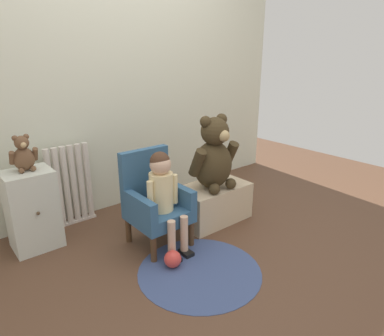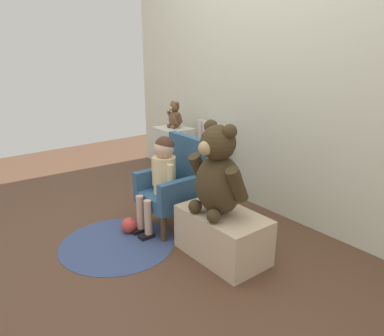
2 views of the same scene
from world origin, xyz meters
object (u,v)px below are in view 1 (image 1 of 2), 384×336
object	(u,v)px
floor_rug	(200,271)
radiator	(70,186)
large_teddy_bear	(214,157)
small_teddy_bear	(23,155)
small_dresser	(32,210)
child_figure	(163,187)
low_bench	(213,203)
child_armchair	(155,201)
toy_ball	(173,259)

from	to	relation	value
floor_rug	radiator	bearing A→B (deg)	107.16
large_teddy_bear	small_teddy_bear	xyz separation A→B (m)	(-1.26, 0.57, 0.12)
small_dresser	large_teddy_bear	xyz separation A→B (m)	(1.27, -0.55, 0.28)
child_figure	large_teddy_bear	size ratio (longest dim) A/B	1.21
low_bench	child_armchair	bearing A→B (deg)	178.10
small_teddy_bear	large_teddy_bear	bearing A→B (deg)	-24.35
small_teddy_bear	toy_ball	size ratio (longest dim) A/B	2.18
small_dresser	toy_ball	xyz separation A→B (m)	(0.62, -0.86, -0.24)
toy_ball	child_armchair	bearing A→B (deg)	73.73
toy_ball	radiator	bearing A→B (deg)	104.34
floor_rug	toy_ball	xyz separation A→B (m)	(-0.10, 0.16, 0.06)
radiator	small_dresser	distance (m)	0.40
radiator	large_teddy_bear	size ratio (longest dim) A/B	1.12
radiator	small_teddy_bear	bearing A→B (deg)	-154.53
radiator	low_bench	xyz separation A→B (m)	(0.94, -0.71, -0.18)
toy_ball	small_teddy_bear	bearing A→B (deg)	124.98
child_armchair	low_bench	distance (m)	0.60
large_teddy_bear	floor_rug	xyz separation A→B (m)	(-0.54, -0.46, -0.58)
small_dresser	large_teddy_bear	distance (m)	1.41
child_armchair	low_bench	bearing A→B (deg)	-1.90
child_figure	radiator	bearing A→B (deg)	114.72
radiator	floor_rug	world-z (taller)	radiator
child_figure	small_teddy_bear	xyz separation A→B (m)	(-0.72, 0.64, 0.23)
floor_rug	toy_ball	bearing A→B (deg)	123.52
child_armchair	floor_rug	world-z (taller)	child_armchair
floor_rug	child_figure	bearing A→B (deg)	90.11
low_bench	large_teddy_bear	distance (m)	0.42
large_teddy_bear	radiator	bearing A→B (deg)	141.15
small_teddy_bear	toy_ball	world-z (taller)	small_teddy_bear
radiator	low_bench	bearing A→B (deg)	-36.96
child_armchair	child_figure	xyz separation A→B (m)	(-0.00, -0.11, 0.14)
child_armchair	large_teddy_bear	distance (m)	0.60
small_teddy_bear	toy_ball	distance (m)	1.25
floor_rug	small_dresser	bearing A→B (deg)	125.49
child_figure	toy_ball	xyz separation A→B (m)	(-0.10, -0.24, -0.42)
child_figure	low_bench	size ratio (longest dim) A/B	1.20
toy_ball	large_teddy_bear	bearing A→B (deg)	25.33
small_dresser	floor_rug	xyz separation A→B (m)	(0.72, -1.02, -0.29)
child_figure	child_armchair	bearing A→B (deg)	90.00
floor_rug	child_armchair	bearing A→B (deg)	90.09
child_armchair	small_teddy_bear	world-z (taller)	small_teddy_bear
low_bench	toy_ball	bearing A→B (deg)	-153.69
toy_ball	low_bench	bearing A→B (deg)	26.31
large_teddy_bear	toy_ball	xyz separation A→B (m)	(-0.65, -0.31, -0.52)
small_dresser	child_figure	world-z (taller)	child_figure
child_armchair	small_dresser	bearing A→B (deg)	145.07
small_dresser	large_teddy_bear	size ratio (longest dim) A/B	0.98
radiator	child_armchair	xyz separation A→B (m)	(0.37, -0.69, 0.00)
child_figure	large_teddy_bear	bearing A→B (deg)	6.97
small_dresser	small_teddy_bear	size ratio (longest dim) A/B	2.30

